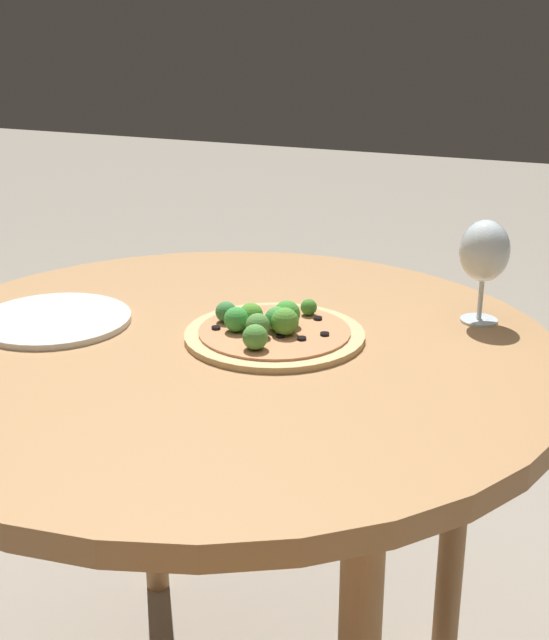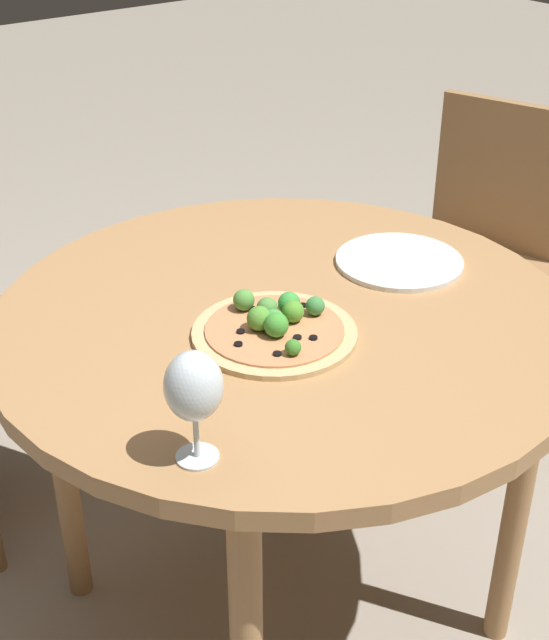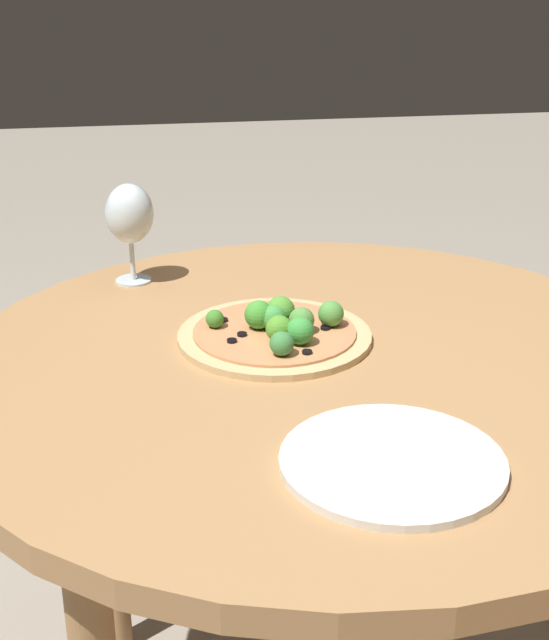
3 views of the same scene
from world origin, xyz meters
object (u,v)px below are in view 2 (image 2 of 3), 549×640
at_px(chair, 479,257).
at_px(pizza, 275,326).
at_px(wine_glass, 194,388).
at_px(plate_near, 399,261).

xyz_separation_m(chair, pizza, (0.91, 0.32, 0.27)).
relative_size(chair, pizza, 3.14).
relative_size(wine_glass, plate_near, 0.68).
relative_size(pizza, wine_glass, 1.66).
bearing_deg(wine_glass, plate_near, -157.73).
height_order(pizza, plate_near, pizza).
distance_m(chair, plate_near, 0.67).
bearing_deg(plate_near, pizza, 10.27).
bearing_deg(wine_glass, chair, -156.68).
bearing_deg(chair, wine_glass, -84.12).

